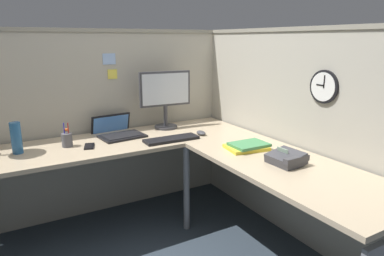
# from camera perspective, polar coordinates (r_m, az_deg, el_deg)

# --- Properties ---
(ground_plane) EXTENTS (6.80, 6.80, 0.00)m
(ground_plane) POSITION_cam_1_polar(r_m,az_deg,el_deg) (2.77, -2.23, -18.33)
(ground_plane) COLOR #2D3842
(cubicle_wall_back) EXTENTS (2.57, 0.12, 1.58)m
(cubicle_wall_back) POSITION_cam_1_polar(r_m,az_deg,el_deg) (3.10, -15.94, 0.73)
(cubicle_wall_back) COLOR #A8A393
(cubicle_wall_back) RESTS_ON ground
(cubicle_wall_right) EXTENTS (0.12, 2.37, 1.58)m
(cubicle_wall_right) POSITION_cam_1_polar(r_m,az_deg,el_deg) (2.74, 16.63, -1.09)
(cubicle_wall_right) COLOR #A8A393
(cubicle_wall_right) RESTS_ON ground
(desk) EXTENTS (2.35, 2.15, 0.73)m
(desk) POSITION_cam_1_polar(r_m,az_deg,el_deg) (2.38, -4.97, -6.92)
(desk) COLOR tan
(desk) RESTS_ON ground
(monitor) EXTENTS (0.46, 0.20, 0.50)m
(monitor) POSITION_cam_1_polar(r_m,az_deg,el_deg) (3.03, -4.40, 5.38)
(monitor) COLOR #38383D
(monitor) RESTS_ON desk
(laptop) EXTENTS (0.38, 0.42, 0.22)m
(laptop) POSITION_cam_1_polar(r_m,az_deg,el_deg) (2.93, -12.17, -0.61)
(laptop) COLOR black
(laptop) RESTS_ON desk
(keyboard) EXTENTS (0.43, 0.15, 0.02)m
(keyboard) POSITION_cam_1_polar(r_m,az_deg,el_deg) (2.71, -3.39, -1.83)
(keyboard) COLOR black
(keyboard) RESTS_ON desk
(computer_mouse) EXTENTS (0.06, 0.10, 0.03)m
(computer_mouse) POSITION_cam_1_polar(r_m,az_deg,el_deg) (2.86, 1.51, -0.81)
(computer_mouse) COLOR #38383D
(computer_mouse) RESTS_ON desk
(pen_cup) EXTENTS (0.08, 0.08, 0.18)m
(pen_cup) POSITION_cam_1_polar(r_m,az_deg,el_deg) (2.70, -19.82, -1.82)
(pen_cup) COLOR #4C4C51
(pen_cup) RESTS_ON desk
(cell_phone) EXTENTS (0.11, 0.16, 0.01)m
(cell_phone) POSITION_cam_1_polar(r_m,az_deg,el_deg) (2.65, -16.49, -2.88)
(cell_phone) COLOR black
(cell_phone) RESTS_ON desk
(thermos_flask) EXTENTS (0.07, 0.07, 0.22)m
(thermos_flask) POSITION_cam_1_polar(r_m,az_deg,el_deg) (2.66, -26.86, -1.47)
(thermos_flask) COLOR #26598C
(thermos_flask) RESTS_ON desk
(office_phone) EXTENTS (0.20, 0.21, 0.11)m
(office_phone) POSITION_cam_1_polar(r_m,az_deg,el_deg) (2.27, 15.28, -4.89)
(office_phone) COLOR #38383D
(office_phone) RESTS_ON desk
(book_stack) EXTENTS (0.31, 0.25, 0.04)m
(book_stack) POSITION_cam_1_polar(r_m,az_deg,el_deg) (2.52, 9.08, -2.97)
(book_stack) COLOR yellow
(book_stack) RESTS_ON desk
(wall_clock) EXTENTS (0.04, 0.22, 0.22)m
(wall_clock) POSITION_cam_1_polar(r_m,az_deg,el_deg) (2.45, 20.89, 6.35)
(wall_clock) COLOR black
(pinned_note_leftmost) EXTENTS (0.08, 0.00, 0.06)m
(pinned_note_leftmost) POSITION_cam_1_polar(r_m,az_deg,el_deg) (3.20, -4.88, 8.43)
(pinned_note_leftmost) COLOR #EAD84C
(pinned_note_middle) EXTENTS (0.11, 0.00, 0.09)m
(pinned_note_middle) POSITION_cam_1_polar(r_m,az_deg,el_deg) (3.02, -13.44, 10.96)
(pinned_note_middle) COLOR #99B7E5
(pinned_note_rightmost) EXTENTS (0.08, 0.00, 0.08)m
(pinned_note_rightmost) POSITION_cam_1_polar(r_m,az_deg,el_deg) (3.03, -12.92, 8.60)
(pinned_note_rightmost) COLOR #EAD84C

